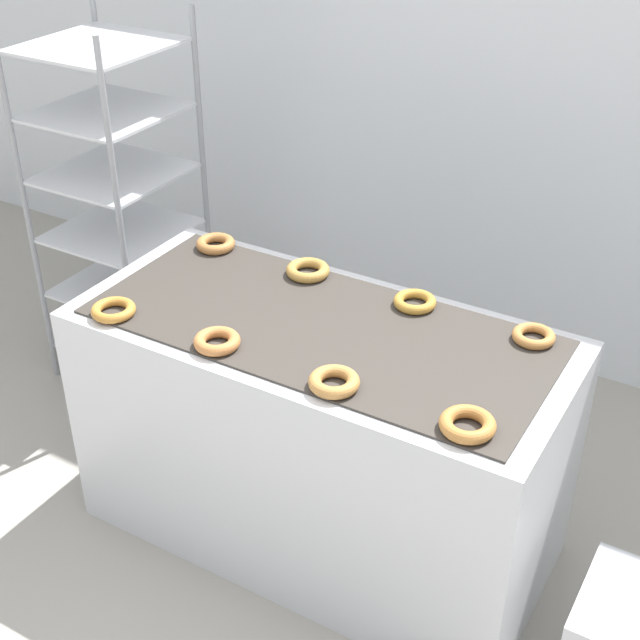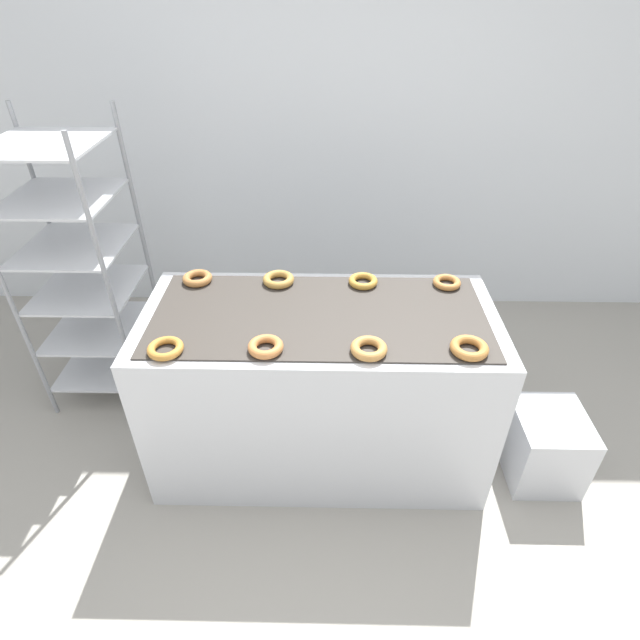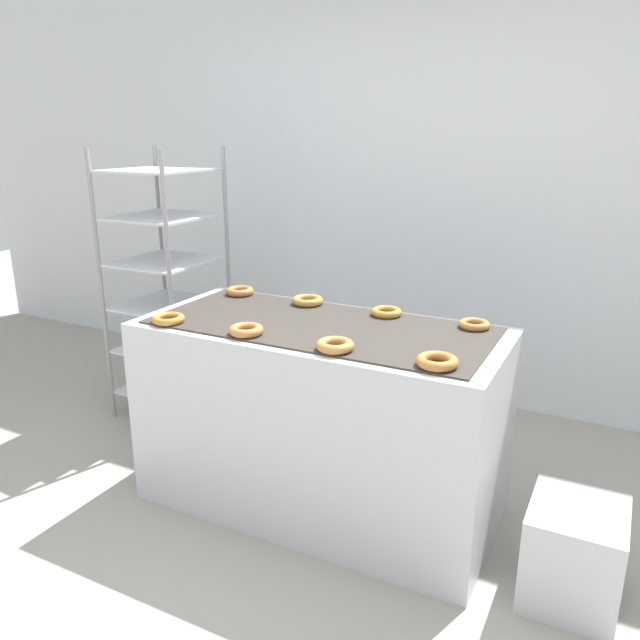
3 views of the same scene
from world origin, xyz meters
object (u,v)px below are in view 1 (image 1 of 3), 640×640
object	(u,v)px
donut_near_left	(113,310)
donut_far_midleft	(308,270)
donut_near_midright	(334,382)
donut_near_right	(467,424)
baking_rack_cart	(118,203)
donut_far_right	(534,336)
donut_near_midleft	(217,341)
fryer_machine	(320,435)
donut_far_left	(216,244)
donut_far_midright	(415,302)

from	to	relation	value
donut_near_left	donut_far_midleft	distance (m)	0.67
donut_near_midright	donut_near_right	bearing A→B (deg)	1.60
donut_near_right	baking_rack_cart	bearing A→B (deg)	158.03
donut_far_right	donut_near_midleft	bearing A→B (deg)	-147.68
donut_near_midleft	donut_near_midright	distance (m)	0.41
fryer_machine	donut_far_left	distance (m)	0.80
donut_far_midright	donut_far_right	world-z (taller)	same
donut_near_midright	donut_far_midright	distance (m)	0.52
donut_near_left	donut_far_right	size ratio (longest dim) A/B	1.08
donut_near_midright	donut_far_midleft	size ratio (longest dim) A/B	0.97
donut_near_midright	donut_far_midright	xyz separation A→B (m)	(0.00, 0.52, -0.00)
donut_near_left	donut_near_right	xyz separation A→B (m)	(1.20, 0.02, 0.00)
baking_rack_cart	donut_far_midleft	world-z (taller)	baking_rack_cart
donut_near_left	donut_near_midleft	distance (m)	0.40
donut_near_midright	donut_far_midleft	xyz separation A→B (m)	(-0.40, 0.53, -0.00)
fryer_machine	donut_near_left	distance (m)	0.81
fryer_machine	donut_near_midleft	world-z (taller)	donut_near_midleft
fryer_machine	donut_near_midright	world-z (taller)	donut_near_midright
donut_far_left	donut_far_midleft	xyz separation A→B (m)	(0.39, -0.00, 0.00)
donut_far_left	donut_near_midleft	bearing A→B (deg)	-53.55
donut_near_midleft	donut_near_midright	bearing A→B (deg)	-0.64
donut_near_left	donut_far_left	size ratio (longest dim) A/B	1.01
donut_near_midleft	donut_far_left	world-z (taller)	same
baking_rack_cart	donut_far_midleft	size ratio (longest dim) A/B	10.57
donut_near_right	donut_far_right	world-z (taller)	donut_near_right
baking_rack_cart	donut_far_left	xyz separation A→B (m)	(0.69, -0.24, 0.09)
donut_far_midright	donut_near_midleft	bearing A→B (deg)	-128.54
donut_near_right	donut_near_midright	bearing A→B (deg)	-178.40
donut_near_right	donut_far_left	xyz separation A→B (m)	(-1.19, 0.52, -0.00)
fryer_machine	donut_near_left	xyz separation A→B (m)	(-0.60, -0.28, 0.46)
donut_far_midright	donut_near_midright	bearing A→B (deg)	-90.49
donut_far_left	donut_far_right	xyz separation A→B (m)	(1.20, -0.01, -0.00)
donut_near_left	donut_far_midright	distance (m)	0.97
donut_near_right	donut_far_midright	xyz separation A→B (m)	(-0.39, 0.51, -0.00)
donut_near_left	baking_rack_cart	bearing A→B (deg)	131.07
donut_far_left	donut_far_midright	bearing A→B (deg)	-0.52
fryer_machine	donut_far_left	world-z (taller)	donut_far_left
donut_near_right	donut_far_midright	bearing A→B (deg)	127.50
donut_near_right	donut_far_midleft	size ratio (longest dim) A/B	1.01
fryer_machine	baking_rack_cart	distance (m)	1.43
donut_near_right	donut_far_right	bearing A→B (deg)	89.16
donut_far_midleft	fryer_machine	bearing A→B (deg)	-52.35
donut_near_right	donut_far_left	size ratio (longest dim) A/B	1.07
donut_near_left	donut_far_midleft	size ratio (longest dim) A/B	0.95
donut_near_midleft	donut_far_midleft	world-z (taller)	same
baking_rack_cart	donut_near_left	world-z (taller)	baking_rack_cart
baking_rack_cart	donut_far_right	size ratio (longest dim) A/B	12.10
baking_rack_cart	donut_far_midright	xyz separation A→B (m)	(1.49, -0.25, 0.09)
donut_far_midleft	donut_near_right	bearing A→B (deg)	-32.80
donut_near_left	donut_far_left	bearing A→B (deg)	89.22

